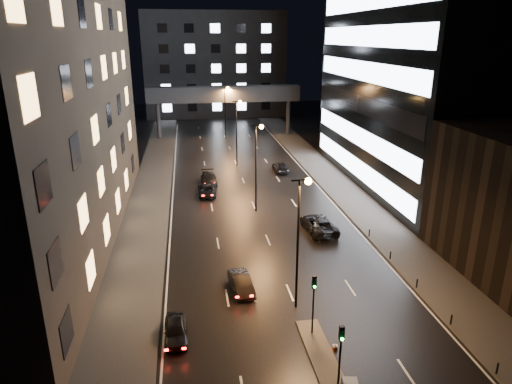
{
  "coord_description": "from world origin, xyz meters",
  "views": [
    {
      "loc": [
        -7.41,
        -20.9,
        19.34
      ],
      "look_at": [
        -0.71,
        23.27,
        4.0
      ],
      "focal_mm": 32.0,
      "sensor_mm": 36.0,
      "label": 1
    }
  ],
  "objects_px": {
    "car_away_a": "(176,330)",
    "car_toward_b": "(280,167)",
    "car_away_b": "(241,283)",
    "car_away_d": "(209,179)",
    "car_away_c": "(207,191)",
    "car_toward_a": "(319,224)"
  },
  "relations": [
    {
      "from": "car_away_c",
      "to": "car_toward_b",
      "type": "relative_size",
      "value": 0.96
    },
    {
      "from": "car_away_c",
      "to": "car_toward_a",
      "type": "height_order",
      "value": "car_toward_a"
    },
    {
      "from": "car_away_b",
      "to": "car_away_d",
      "type": "relative_size",
      "value": 0.8
    },
    {
      "from": "car_away_c",
      "to": "car_away_d",
      "type": "distance_m",
      "value": 4.78
    },
    {
      "from": "car_away_a",
      "to": "car_away_c",
      "type": "relative_size",
      "value": 0.82
    },
    {
      "from": "car_away_b",
      "to": "car_toward_b",
      "type": "bearing_deg",
      "value": 65.97
    },
    {
      "from": "car_away_a",
      "to": "car_away_b",
      "type": "xyz_separation_m",
      "value": [
        5.08,
        5.42,
        0.03
      ]
    },
    {
      "from": "car_away_b",
      "to": "car_away_c",
      "type": "height_order",
      "value": "car_away_b"
    },
    {
      "from": "car_away_d",
      "to": "car_toward_b",
      "type": "xyz_separation_m",
      "value": [
        10.98,
        4.46,
        -0.05
      ]
    },
    {
      "from": "car_toward_b",
      "to": "car_away_a",
      "type": "bearing_deg",
      "value": 68.86
    },
    {
      "from": "car_toward_b",
      "to": "car_away_c",
      "type": "bearing_deg",
      "value": 39.05
    },
    {
      "from": "car_away_a",
      "to": "car_away_c",
      "type": "bearing_deg",
      "value": 80.6
    },
    {
      "from": "car_away_d",
      "to": "car_away_b",
      "type": "bearing_deg",
      "value": -89.01
    },
    {
      "from": "car_away_a",
      "to": "car_toward_b",
      "type": "bearing_deg",
      "value": 66.06
    },
    {
      "from": "car_away_b",
      "to": "car_toward_b",
      "type": "relative_size",
      "value": 0.85
    },
    {
      "from": "car_away_d",
      "to": "car_toward_b",
      "type": "relative_size",
      "value": 1.07
    },
    {
      "from": "car_away_c",
      "to": "car_toward_b",
      "type": "xyz_separation_m",
      "value": [
        11.48,
        9.22,
        0.05
      ]
    },
    {
      "from": "car_away_b",
      "to": "car_away_c",
      "type": "distance_m",
      "value": 23.56
    },
    {
      "from": "car_away_a",
      "to": "car_toward_a",
      "type": "relative_size",
      "value": 0.64
    },
    {
      "from": "car_away_c",
      "to": "car_away_d",
      "type": "height_order",
      "value": "car_away_d"
    },
    {
      "from": "car_away_b",
      "to": "car_away_d",
      "type": "height_order",
      "value": "car_away_d"
    },
    {
      "from": "car_away_a",
      "to": "car_away_b",
      "type": "distance_m",
      "value": 7.43
    }
  ]
}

